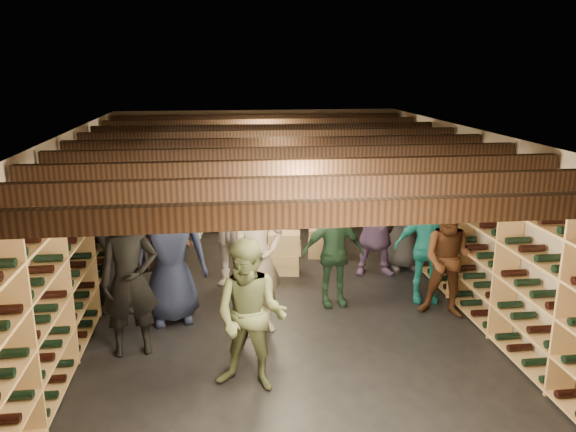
# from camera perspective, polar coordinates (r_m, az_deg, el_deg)

# --- Properties ---
(ground) EXTENTS (8.00, 8.00, 0.00)m
(ground) POSITION_cam_1_polar(r_m,az_deg,el_deg) (7.90, -0.79, -9.19)
(ground) COLOR black
(ground) RESTS_ON ground
(walls) EXTENTS (5.52, 8.02, 2.40)m
(walls) POSITION_cam_1_polar(r_m,az_deg,el_deg) (7.49, -0.82, -0.78)
(walls) COLOR tan
(walls) RESTS_ON ground
(ceiling) EXTENTS (5.50, 8.00, 0.01)m
(ceiling) POSITION_cam_1_polar(r_m,az_deg,el_deg) (7.25, -0.86, 8.38)
(ceiling) COLOR beige
(ceiling) RESTS_ON walls
(ceiling_joists) EXTENTS (5.40, 7.12, 0.18)m
(ceiling_joists) POSITION_cam_1_polar(r_m,az_deg,el_deg) (7.27, -0.85, 7.28)
(ceiling_joists) COLOR black
(ceiling_joists) RESTS_ON ground
(wine_rack_left) EXTENTS (0.32, 7.50, 2.15)m
(wine_rack_left) POSITION_cam_1_polar(r_m,az_deg,el_deg) (7.69, -20.24, -2.28)
(wine_rack_left) COLOR tan
(wine_rack_left) RESTS_ON ground
(wine_rack_right) EXTENTS (0.32, 7.50, 2.15)m
(wine_rack_right) POSITION_cam_1_polar(r_m,az_deg,el_deg) (8.20, 17.32, -0.97)
(wine_rack_right) COLOR tan
(wine_rack_right) RESTS_ON ground
(wine_rack_back) EXTENTS (4.70, 0.30, 2.15)m
(wine_rack_back) POSITION_cam_1_polar(r_m,az_deg,el_deg) (11.23, -3.01, 3.89)
(wine_rack_back) COLOR tan
(wine_rack_back) RESTS_ON ground
(crate_stack_left) EXTENTS (0.55, 0.42, 0.68)m
(crate_stack_left) POSITION_cam_1_polar(r_m,az_deg,el_deg) (9.00, -0.36, -3.77)
(crate_stack_left) COLOR tan
(crate_stack_left) RESTS_ON ground
(crate_stack_right) EXTENTS (0.56, 0.42, 0.51)m
(crate_stack_right) POSITION_cam_1_polar(r_m,az_deg,el_deg) (9.80, 3.57, -2.75)
(crate_stack_right) COLOR tan
(crate_stack_right) RESTS_ON ground
(crate_loose) EXTENTS (0.59, 0.50, 0.17)m
(crate_loose) POSITION_cam_1_polar(r_m,az_deg,el_deg) (9.84, -2.06, -3.68)
(crate_loose) COLOR tan
(crate_loose) RESTS_ON ground
(person_0) EXTENTS (0.93, 0.64, 1.82)m
(person_0) POSITION_cam_1_polar(r_m,az_deg,el_deg) (7.88, -16.99, -2.87)
(person_0) COLOR black
(person_0) RESTS_ON ground
(person_1) EXTENTS (0.71, 0.52, 1.78)m
(person_1) POSITION_cam_1_polar(r_m,az_deg,el_deg) (6.63, -15.80, -6.34)
(person_1) COLOR black
(person_1) RESTS_ON ground
(person_2) EXTENTS (0.94, 0.85, 1.60)m
(person_2) POSITION_cam_1_polar(r_m,az_deg,el_deg) (5.75, -3.83, -10.12)
(person_2) COLOR #4E5937
(person_2) RESTS_ON ground
(person_4) EXTENTS (0.96, 0.57, 1.53)m
(person_4) POSITION_cam_1_polar(r_m,az_deg,el_deg) (8.08, 13.88, -3.25)
(person_4) COLOR teal
(person_4) RESTS_ON ground
(person_5) EXTENTS (1.51, 0.81, 1.55)m
(person_5) POSITION_cam_1_polar(r_m,az_deg,el_deg) (8.30, -14.30, -2.72)
(person_5) COLOR brown
(person_5) RESTS_ON ground
(person_6) EXTENTS (1.01, 0.74, 1.90)m
(person_6) POSITION_cam_1_polar(r_m,az_deg,el_deg) (7.34, -11.94, -3.49)
(person_6) COLOR #1F2746
(person_6) RESTS_ON ground
(person_7) EXTENTS (0.80, 0.66, 1.90)m
(person_7) POSITION_cam_1_polar(r_m,az_deg,el_deg) (6.89, -3.18, -4.44)
(person_7) COLOR gray
(person_7) RESTS_ON ground
(person_8) EXTENTS (0.94, 0.86, 1.56)m
(person_8) POSITION_cam_1_polar(r_m,az_deg,el_deg) (7.65, 16.16, -4.34)
(person_8) COLOR #452715
(person_8) RESTS_ON ground
(person_9) EXTENTS (1.37, 1.13, 1.85)m
(person_9) POSITION_cam_1_polar(r_m,az_deg,el_deg) (8.38, -6.07, -1.08)
(person_9) COLOR #B8B4AA
(person_9) RESTS_ON ground
(person_10) EXTENTS (0.90, 0.43, 1.49)m
(person_10) POSITION_cam_1_polar(r_m,az_deg,el_deg) (7.74, 4.61, -3.81)
(person_10) COLOR #244530
(person_10) RESTS_ON ground
(person_11) EXTENTS (1.60, 0.63, 1.68)m
(person_11) POSITION_cam_1_polar(r_m,az_deg,el_deg) (8.98, 8.93, -0.67)
(person_11) COLOR slate
(person_11) RESTS_ON ground
(person_12) EXTENTS (0.85, 0.59, 1.68)m
(person_12) POSITION_cam_1_polar(r_m,az_deg,el_deg) (9.28, 11.76, -0.28)
(person_12) COLOR #2F2E33
(person_12) RESTS_ON ground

